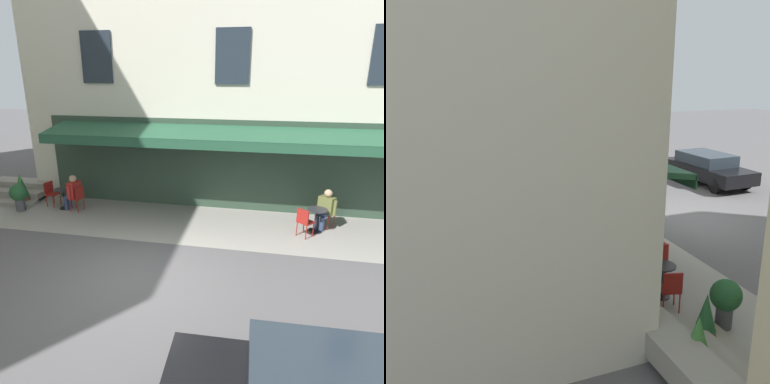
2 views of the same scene
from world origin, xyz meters
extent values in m
plane|color=#565456|center=(0.00, 0.00, 0.00)|extent=(70.00, 70.00, 0.00)
cube|color=gray|center=(-3.25, -3.40, 0.00)|extent=(20.50, 3.20, 0.01)
cube|color=#2D4233|center=(-3.00, -4.97, 1.60)|extent=(16.00, 0.06, 3.20)
cube|color=#235138|center=(-3.00, -4.15, 2.85)|extent=(15.00, 1.70, 0.36)
cube|color=#235138|center=(-3.00, -3.32, 2.62)|extent=(15.00, 0.04, 0.28)
cube|color=#232D38|center=(-11.00, -4.96, 5.20)|extent=(1.10, 0.06, 1.70)
cube|color=#232D38|center=(-6.33, -4.96, 5.20)|extent=(1.10, 0.06, 1.70)
cube|color=#232D38|center=(-1.67, -4.96, 5.20)|extent=(1.10, 0.06, 1.70)
cube|color=#232D38|center=(3.00, -4.96, 5.20)|extent=(1.10, 0.06, 1.70)
cube|color=gray|center=(6.60, -4.20, 0.07)|extent=(2.40, 1.40, 0.15)
cube|color=gray|center=(6.60, -4.55, 0.22)|extent=(2.40, 1.05, 0.30)
cube|color=gray|center=(6.60, -4.90, 0.38)|extent=(2.40, 0.70, 0.45)
cylinder|color=black|center=(4.14, -3.77, 0.01)|extent=(0.40, 0.40, 0.03)
cylinder|color=black|center=(4.14, -3.77, 0.36)|extent=(0.06, 0.06, 0.72)
cylinder|color=#2D2D33|center=(4.14, -3.77, 0.73)|extent=(0.60, 0.60, 0.03)
cylinder|color=maroon|center=(3.73, -3.87, 0.23)|extent=(0.03, 0.03, 0.45)
cylinder|color=maroon|center=(3.80, -3.54, 0.23)|extent=(0.03, 0.03, 0.45)
cylinder|color=maroon|center=(3.40, -3.81, 0.23)|extent=(0.03, 0.03, 0.45)
cylinder|color=maroon|center=(3.46, -3.47, 0.23)|extent=(0.03, 0.03, 0.45)
cube|color=maroon|center=(3.60, -3.67, 0.47)|extent=(0.47, 0.47, 0.04)
cube|color=maroon|center=(3.42, -3.64, 0.70)|extent=(0.11, 0.40, 0.42)
cylinder|color=maroon|center=(4.55, -3.71, 0.23)|extent=(0.03, 0.03, 0.45)
cylinder|color=maroon|center=(4.46, -4.04, 0.23)|extent=(0.03, 0.03, 0.45)
cylinder|color=maroon|center=(4.88, -3.80, 0.23)|extent=(0.03, 0.03, 0.45)
cylinder|color=maroon|center=(4.79, -4.13, 0.23)|extent=(0.03, 0.03, 0.45)
cube|color=maroon|center=(4.67, -3.92, 0.47)|extent=(0.49, 0.49, 0.04)
cube|color=maroon|center=(4.84, -3.97, 0.70)|extent=(0.14, 0.40, 0.42)
cylinder|color=black|center=(-4.57, -3.51, 0.01)|extent=(0.40, 0.40, 0.03)
cylinder|color=black|center=(-4.57, -3.51, 0.36)|extent=(0.06, 0.06, 0.72)
cylinder|color=#2D2D33|center=(-4.57, -3.51, 0.73)|extent=(0.60, 0.60, 0.03)
cylinder|color=maroon|center=(-4.44, -3.11, 0.23)|extent=(0.03, 0.03, 0.45)
cylinder|color=maroon|center=(-4.19, -3.34, 0.23)|extent=(0.03, 0.03, 0.45)
cylinder|color=maroon|center=(-4.21, -2.86, 0.23)|extent=(0.03, 0.03, 0.45)
cylinder|color=maroon|center=(-3.96, -3.09, 0.23)|extent=(0.03, 0.03, 0.45)
cube|color=maroon|center=(-4.20, -3.10, 0.47)|extent=(0.57, 0.57, 0.04)
cube|color=maroon|center=(-4.08, -2.97, 0.70)|extent=(0.32, 0.30, 0.42)
cylinder|color=maroon|center=(-4.69, -3.91, 0.23)|extent=(0.03, 0.03, 0.45)
cylinder|color=maroon|center=(-4.95, -3.69, 0.23)|extent=(0.03, 0.03, 0.45)
cylinder|color=maroon|center=(-4.90, -4.17, 0.23)|extent=(0.03, 0.03, 0.45)
cylinder|color=maroon|center=(-5.17, -3.95, 0.23)|extent=(0.03, 0.03, 0.45)
cube|color=maroon|center=(-4.93, -3.93, 0.47)|extent=(0.56, 0.56, 0.04)
cube|color=maroon|center=(-5.04, -4.07, 0.70)|extent=(0.33, 0.29, 0.42)
cylinder|color=navy|center=(3.97, -3.84, 0.23)|extent=(0.15, 0.15, 0.47)
cylinder|color=navy|center=(3.81, -3.81, 0.49)|extent=(0.36, 0.22, 0.16)
cylinder|color=navy|center=(4.01, -3.65, 0.23)|extent=(0.15, 0.15, 0.47)
cylinder|color=navy|center=(3.84, -3.62, 0.49)|extent=(0.36, 0.22, 0.16)
cube|color=red|center=(3.66, -3.68, 0.78)|extent=(0.35, 0.51, 0.57)
sphere|color=tan|center=(3.66, -3.68, 1.19)|extent=(0.25, 0.25, 0.25)
cylinder|color=red|center=(3.61, -3.97, 0.76)|extent=(0.10, 0.10, 0.51)
cylinder|color=red|center=(3.71, -3.40, 0.76)|extent=(0.10, 0.10, 0.51)
cylinder|color=navy|center=(-4.61, -3.69, 0.23)|extent=(0.15, 0.15, 0.47)
cylinder|color=navy|center=(-4.72, -3.82, 0.49)|extent=(0.32, 0.35, 0.15)
cylinder|color=navy|center=(-4.75, -3.58, 0.23)|extent=(0.15, 0.15, 0.47)
cylinder|color=navy|center=(-4.85, -3.70, 0.49)|extent=(0.32, 0.35, 0.15)
cube|color=olive|center=(-4.89, -3.88, 0.77)|extent=(0.51, 0.49, 0.55)
sphere|color=tan|center=(-4.89, -3.88, 1.16)|extent=(0.24, 0.24, 0.24)
cylinder|color=olive|center=(-4.68, -4.06, 0.75)|extent=(0.10, 0.10, 0.49)
cylinder|color=olive|center=(-5.10, -3.71, 0.75)|extent=(0.10, 0.10, 0.49)
cylinder|color=brown|center=(6.43, -4.52, 0.19)|extent=(0.39, 0.39, 0.38)
cone|color=#3D7A38|center=(6.43, -4.52, 0.68)|extent=(0.37, 0.37, 0.60)
cylinder|color=#4C4C51|center=(5.59, -3.28, 0.21)|extent=(0.32, 0.32, 0.42)
sphere|color=#23562D|center=(5.59, -3.28, 0.68)|extent=(0.61, 0.61, 0.61)
cylinder|color=brown|center=(5.90, -3.96, 0.14)|extent=(0.40, 0.40, 0.29)
cone|color=#23562D|center=(5.90, -3.96, 0.64)|extent=(0.38, 0.38, 0.71)
cube|color=black|center=(-3.79, 3.53, 0.57)|extent=(4.35, 1.93, 0.55)
cube|color=#232D38|center=(-3.99, 3.52, 1.09)|extent=(2.46, 1.67, 0.48)
cylinder|color=black|center=(-2.31, 2.77, 0.30)|extent=(0.60, 0.20, 0.60)
cylinder|color=black|center=(-2.36, 4.37, 0.30)|extent=(0.60, 0.20, 0.60)
cylinder|color=black|center=(-5.21, 2.68, 0.30)|extent=(0.60, 0.20, 0.60)
cylinder|color=black|center=(-5.26, 4.28, 0.30)|extent=(0.60, 0.20, 0.60)
camera|label=1|loc=(-2.77, 7.13, 4.76)|focal=33.14mm
camera|label=2|loc=(11.45, -8.58, 4.76)|focal=40.56mm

